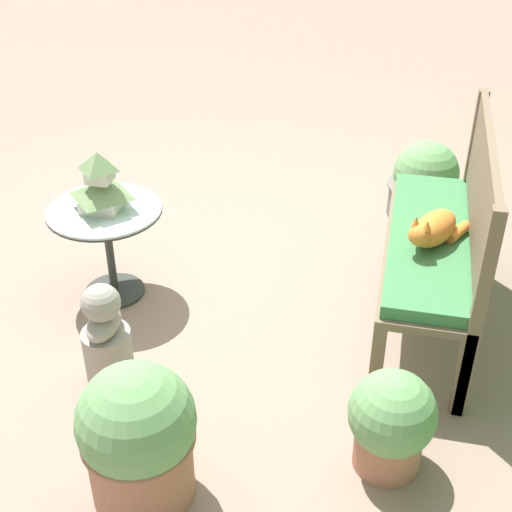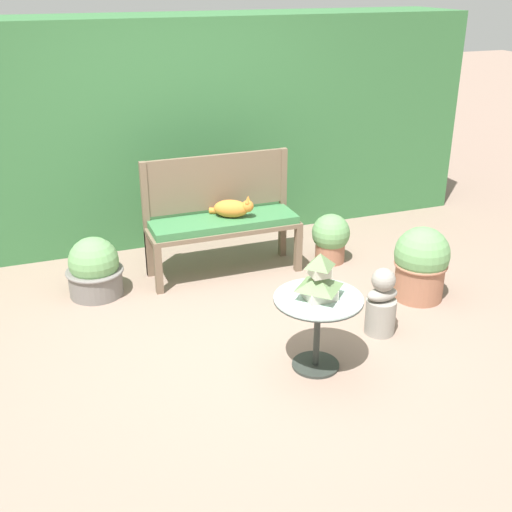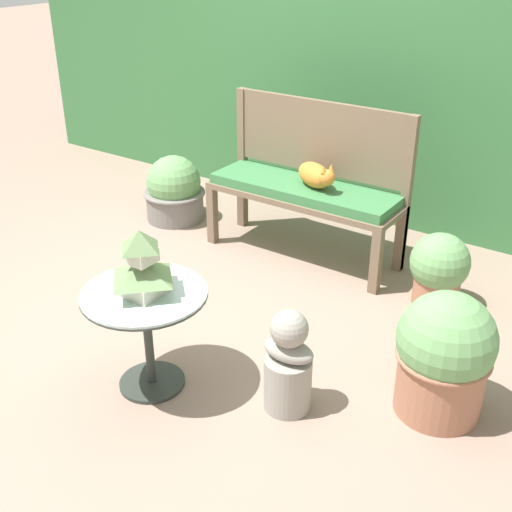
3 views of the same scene
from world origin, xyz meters
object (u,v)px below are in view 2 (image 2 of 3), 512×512
object	(u,v)px
cat	(233,208)
pagoda_birdhouse	(319,279)
potted_plant_hedge_corner	(421,264)
potted_plant_bench_left	(331,238)
garden_bust	(381,304)
patio_table	(318,313)
garden_bench	(224,227)
potted_plant_bench_right	(95,270)

from	to	relation	value
cat	pagoda_birdhouse	xyz separation A→B (m)	(0.03, -1.67, 0.06)
potted_plant_hedge_corner	potted_plant_bench_left	xyz separation A→B (m)	(-0.36, 0.93, -0.08)
pagoda_birdhouse	garden_bust	bearing A→B (deg)	20.69
patio_table	potted_plant_bench_left	world-z (taller)	patio_table
garden_bench	garden_bust	world-z (taller)	garden_bust
pagoda_birdhouse	potted_plant_hedge_corner	world-z (taller)	pagoda_birdhouse
garden_bench	garden_bust	xyz separation A→B (m)	(0.77, -1.42, -0.21)
potted_plant_bench_right	garden_bench	bearing A→B (deg)	0.98
garden_bust	pagoda_birdhouse	bearing A→B (deg)	-162.16
potted_plant_hedge_corner	potted_plant_bench_left	world-z (taller)	potted_plant_hedge_corner
potted_plant_bench_right	potted_plant_hedge_corner	xyz separation A→B (m)	(2.52, -1.01, 0.08)
potted_plant_bench_right	pagoda_birdhouse	bearing A→B (deg)	-52.27
garden_bench	patio_table	xyz separation A→B (m)	(0.12, -1.66, -0.03)
garden_bench	patio_table	distance (m)	1.67
pagoda_birdhouse	potted_plant_bench_right	size ratio (longest dim) A/B	0.62
garden_bench	pagoda_birdhouse	bearing A→B (deg)	-85.82
garden_bench	cat	distance (m)	0.18
cat	garden_bust	distance (m)	1.62
garden_bust	potted_plant_bench_left	distance (m)	1.34
garden_bust	potted_plant_hedge_corner	distance (m)	0.72
pagoda_birdhouse	potted_plant_hedge_corner	bearing A→B (deg)	26.85
cat	potted_plant_bench_right	bearing A→B (deg)	-150.94
garden_bust	potted_plant_bench_left	xyz separation A→B (m)	(0.24, 1.31, -0.00)
patio_table	garden_bust	distance (m)	0.72
cat	potted_plant_hedge_corner	bearing A→B (deg)	-10.93
cat	potted_plant_hedge_corner	xyz separation A→B (m)	(1.28, -1.03, -0.30)
potted_plant_bench_right	garden_bust	bearing A→B (deg)	-36.01
pagoda_birdhouse	garden_bust	world-z (taller)	pagoda_birdhouse
patio_table	potted_plant_bench_left	xyz separation A→B (m)	(0.89, 1.56, -0.18)
garden_bench	cat	xyz separation A→B (m)	(0.09, 0.00, 0.16)
patio_table	potted_plant_bench_left	distance (m)	1.81
cat	garden_bench	bearing A→B (deg)	-149.21
pagoda_birdhouse	potted_plant_bench_right	world-z (taller)	pagoda_birdhouse
cat	potted_plant_hedge_corner	world-z (taller)	cat
potted_plant_bench_right	potted_plant_bench_left	size ratio (longest dim) A/B	1.10
patio_table	pagoda_birdhouse	size ratio (longest dim) A/B	1.89
garden_bench	garden_bust	bearing A→B (deg)	-61.40
patio_table	garden_bust	bearing A→B (deg)	20.69
pagoda_birdhouse	potted_plant_hedge_corner	distance (m)	1.45
garden_bench	cat	size ratio (longest dim) A/B	3.78
cat	pagoda_birdhouse	size ratio (longest dim) A/B	1.12
garden_bench	potted_plant_hedge_corner	world-z (taller)	potted_plant_hedge_corner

